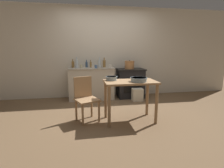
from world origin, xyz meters
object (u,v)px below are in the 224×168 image
flour_sack (137,95)px  bottle_center_right (87,64)px  bottle_mid_left (73,64)px  bottle_center (104,64)px  stove (130,83)px  mixing_bowl_large (139,79)px  mixing_bowl_small (112,78)px  chair (86,97)px  cup_far_right (110,66)px  bottle_far_left (99,63)px  bottle_center_left (91,65)px  cup_right (96,67)px  stock_pot (130,65)px  cup_mid_right (81,66)px  work_table (130,89)px  bottle_left (77,64)px

flour_sack → bottle_center_right: bearing=156.4°
bottle_mid_left → bottle_center: 0.86m
stove → mixing_bowl_large: 1.85m
stove → mixing_bowl_small: 1.80m
chair → bottle_center: (0.57, 1.55, 0.52)m
mixing_bowl_large → cup_far_right: cup_far_right is taller
mixing_bowl_small → bottle_far_left: size_ratio=0.81×
chair → bottle_center_left: size_ratio=4.06×
chair → mixing_bowl_large: mixing_bowl_large is taller
cup_right → cup_far_right: size_ratio=0.93×
mixing_bowl_small → bottle_center_right: bottle_center_right is taller
mixing_bowl_small → bottle_far_left: bearing=92.0°
flour_sack → mixing_bowl_large: 1.56m
bottle_center_left → cup_right: 0.25m
bottle_center_left → stock_pot: bearing=-6.3°
chair → cup_mid_right: size_ratio=9.21×
work_table → chair: (-0.83, 0.18, -0.18)m
cup_right → mixing_bowl_small: bearing=-82.4°
stock_pot → mixing_bowl_small: stock_pot is taller
bottle_center_left → work_table: bearing=-69.7°
stove → mixing_bowl_large: (-0.35, -1.78, 0.41)m
stove → cup_far_right: 0.82m
stock_pot → mixing_bowl_large: bearing=-99.8°
bottle_center → chair: bearing=-110.0°
work_table → bottle_left: bearing=120.1°
flour_sack → cup_mid_right: size_ratio=3.68×
flour_sack → bottle_center: 1.25m
stock_pot → cup_right: (-0.95, -0.10, -0.02)m
bottle_center_left → cup_right: size_ratio=2.35×
bottle_center → bottle_center_right: 0.50m
mixing_bowl_small → work_table: bearing=-22.6°
bottle_left → bottle_center_left: 0.38m
mixing_bowl_large → bottle_left: (-1.15, 1.85, 0.16)m
stove → mixing_bowl_large: size_ratio=2.66×
bottle_mid_left → bottle_center_right: bottle_mid_left is taller
bottle_left → bottle_center: bottle_left is taller
mixing_bowl_large → cup_far_right: 1.61m
work_table → bottle_center_left: bottle_center_left is taller
flour_sack → bottle_mid_left: 1.95m
work_table → cup_right: (-0.52, 1.52, 0.28)m
cup_mid_right → bottle_center_right: bearing=56.7°
chair → bottle_left: size_ratio=3.01×
bottle_mid_left → cup_right: bearing=-25.5°
bottle_center_left → cup_far_right: size_ratio=2.19×
chair → bottle_left: 1.68m
stove → work_table: stove is taller
bottle_center_right → cup_far_right: (0.62, -0.34, -0.03)m
bottle_left → mixing_bowl_large: bearing=-58.0°
bottle_center_right → cup_right: bottle_center_right is taller
work_table → cup_mid_right: bearing=119.2°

